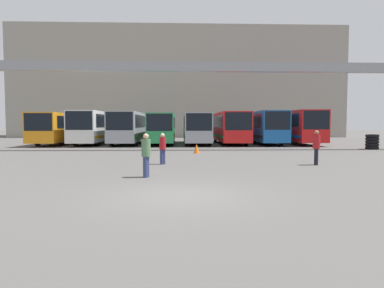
{
  "coord_description": "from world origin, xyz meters",
  "views": [
    {
      "loc": [
        -0.01,
        -9.74,
        2.07
      ],
      "look_at": [
        1.1,
        19.9,
        0.3
      ],
      "focal_mm": 32.0,
      "sensor_mm": 36.0,
      "label": 1
    }
  ],
  "objects_px": {
    "bus_slot_3": "(163,127)",
    "tire_stack": "(372,142)",
    "bus_slot_0": "(62,127)",
    "pedestrian_far_center": "(146,154)",
    "traffic_cone": "(197,149)",
    "pedestrian_near_center": "(316,147)",
    "bus_slot_6": "(262,126)",
    "pedestrian_mid_right": "(163,148)",
    "bus_slot_1": "(96,126)",
    "bus_slot_7": "(295,125)",
    "bus_slot_2": "(128,126)",
    "bus_slot_5": "(230,126)",
    "bus_slot_4": "(196,127)"
  },
  "relations": [
    {
      "from": "bus_slot_4",
      "to": "bus_slot_2",
      "type": "bearing_deg",
      "value": 178.74
    },
    {
      "from": "pedestrian_mid_right",
      "to": "bus_slot_5",
      "type": "bearing_deg",
      "value": -156.91
    },
    {
      "from": "bus_slot_1",
      "to": "bus_slot_6",
      "type": "distance_m",
      "value": 17.21
    },
    {
      "from": "tire_stack",
      "to": "bus_slot_2",
      "type": "bearing_deg",
      "value": 159.24
    },
    {
      "from": "bus_slot_5",
      "to": "tire_stack",
      "type": "distance_m",
      "value": 13.18
    },
    {
      "from": "bus_slot_4",
      "to": "pedestrian_near_center",
      "type": "relative_size",
      "value": 5.93
    },
    {
      "from": "traffic_cone",
      "to": "pedestrian_mid_right",
      "type": "bearing_deg",
      "value": -107.82
    },
    {
      "from": "pedestrian_far_center",
      "to": "traffic_cone",
      "type": "relative_size",
      "value": 2.55
    },
    {
      "from": "bus_slot_6",
      "to": "bus_slot_3",
      "type": "bearing_deg",
      "value": 178.71
    },
    {
      "from": "pedestrian_near_center",
      "to": "pedestrian_far_center",
      "type": "height_order",
      "value": "pedestrian_near_center"
    },
    {
      "from": "bus_slot_3",
      "to": "pedestrian_mid_right",
      "type": "bearing_deg",
      "value": -87.26
    },
    {
      "from": "bus_slot_3",
      "to": "bus_slot_6",
      "type": "height_order",
      "value": "bus_slot_6"
    },
    {
      "from": "bus_slot_3",
      "to": "pedestrian_mid_right",
      "type": "height_order",
      "value": "bus_slot_3"
    },
    {
      "from": "traffic_cone",
      "to": "pedestrian_far_center",
      "type": "bearing_deg",
      "value": -103.22
    },
    {
      "from": "pedestrian_near_center",
      "to": "tire_stack",
      "type": "height_order",
      "value": "pedestrian_near_center"
    },
    {
      "from": "bus_slot_5",
      "to": "pedestrian_far_center",
      "type": "bearing_deg",
      "value": -106.48
    },
    {
      "from": "bus_slot_1",
      "to": "traffic_cone",
      "type": "distance_m",
      "value": 15.5
    },
    {
      "from": "bus_slot_7",
      "to": "bus_slot_4",
      "type": "bearing_deg",
      "value": -178.42
    },
    {
      "from": "bus_slot_7",
      "to": "bus_slot_2",
      "type": "bearing_deg",
      "value": -179.55
    },
    {
      "from": "tire_stack",
      "to": "bus_slot_1",
      "type": "bearing_deg",
      "value": 160.35
    },
    {
      "from": "bus_slot_1",
      "to": "traffic_cone",
      "type": "relative_size",
      "value": 18.24
    },
    {
      "from": "bus_slot_0",
      "to": "pedestrian_far_center",
      "type": "xyz_separation_m",
      "value": [
        10.76,
        -22.4,
        -0.87
      ]
    },
    {
      "from": "bus_slot_4",
      "to": "pedestrian_far_center",
      "type": "distance_m",
      "value": 21.81
    },
    {
      "from": "bus_slot_2",
      "to": "bus_slot_3",
      "type": "bearing_deg",
      "value": 9.74
    },
    {
      "from": "bus_slot_0",
      "to": "bus_slot_7",
      "type": "relative_size",
      "value": 1.1
    },
    {
      "from": "bus_slot_0",
      "to": "bus_slot_7",
      "type": "bearing_deg",
      "value": -1.26
    },
    {
      "from": "pedestrian_far_center",
      "to": "bus_slot_5",
      "type": "bearing_deg",
      "value": -0.62
    },
    {
      "from": "bus_slot_0",
      "to": "bus_slot_3",
      "type": "xyz_separation_m",
      "value": [
        10.32,
        -0.07,
        -0.03
      ]
    },
    {
      "from": "bus_slot_5",
      "to": "tire_stack",
      "type": "xyz_separation_m",
      "value": [
        10.44,
        -7.94,
        -1.23
      ]
    },
    {
      "from": "bus_slot_3",
      "to": "tire_stack",
      "type": "distance_m",
      "value": 19.31
    },
    {
      "from": "bus_slot_3",
      "to": "traffic_cone",
      "type": "bearing_deg",
      "value": -76.01
    },
    {
      "from": "bus_slot_6",
      "to": "pedestrian_far_center",
      "type": "height_order",
      "value": "bus_slot_6"
    },
    {
      "from": "pedestrian_near_center",
      "to": "traffic_cone",
      "type": "height_order",
      "value": "pedestrian_near_center"
    },
    {
      "from": "bus_slot_3",
      "to": "bus_slot_1",
      "type": "bearing_deg",
      "value": 178.51
    },
    {
      "from": "bus_slot_0",
      "to": "bus_slot_4",
      "type": "bearing_deg",
      "value": -3.4
    },
    {
      "from": "pedestrian_mid_right",
      "to": "traffic_cone",
      "type": "height_order",
      "value": "pedestrian_mid_right"
    },
    {
      "from": "bus_slot_2",
      "to": "bus_slot_4",
      "type": "xyz_separation_m",
      "value": [
        6.88,
        -0.15,
        -0.07
      ]
    },
    {
      "from": "bus_slot_1",
      "to": "pedestrian_far_center",
      "type": "distance_m",
      "value": 23.68
    },
    {
      "from": "bus_slot_2",
      "to": "bus_slot_5",
      "type": "relative_size",
      "value": 0.99
    },
    {
      "from": "bus_slot_2",
      "to": "bus_slot_7",
      "type": "distance_m",
      "value": 17.21
    },
    {
      "from": "bus_slot_0",
      "to": "bus_slot_6",
      "type": "distance_m",
      "value": 20.65
    },
    {
      "from": "bus_slot_7",
      "to": "pedestrian_mid_right",
      "type": "distance_m",
      "value": 21.9
    },
    {
      "from": "bus_slot_4",
      "to": "pedestrian_near_center",
      "type": "height_order",
      "value": "bus_slot_4"
    },
    {
      "from": "bus_slot_6",
      "to": "pedestrian_near_center",
      "type": "relative_size",
      "value": 6.52
    },
    {
      "from": "bus_slot_5",
      "to": "bus_slot_7",
      "type": "bearing_deg",
      "value": 0.52
    },
    {
      "from": "bus_slot_7",
      "to": "bus_slot_1",
      "type": "bearing_deg",
      "value": 178.24
    },
    {
      "from": "pedestrian_far_center",
      "to": "bus_slot_6",
      "type": "bearing_deg",
      "value": -8.26
    },
    {
      "from": "pedestrian_far_center",
      "to": "tire_stack",
      "type": "distance_m",
      "value": 21.85
    },
    {
      "from": "bus_slot_4",
      "to": "pedestrian_mid_right",
      "type": "xyz_separation_m",
      "value": [
        -2.57,
        -17.38,
        -0.93
      ]
    },
    {
      "from": "bus_slot_4",
      "to": "pedestrian_far_center",
      "type": "bearing_deg",
      "value": -97.93
    }
  ]
}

